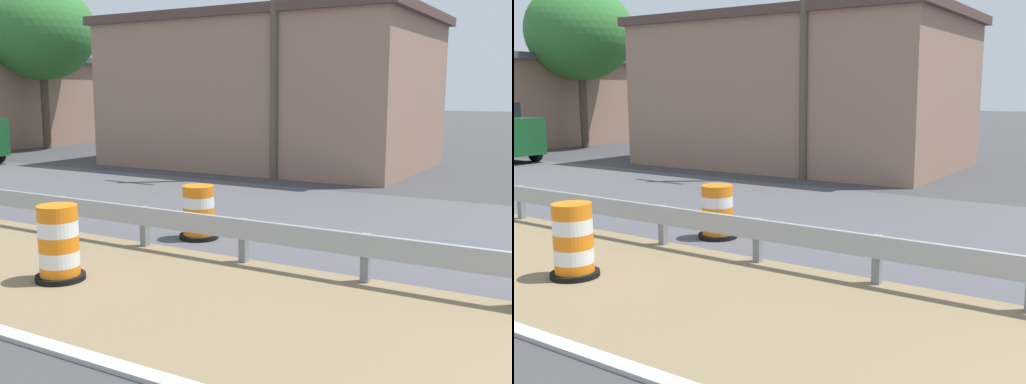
# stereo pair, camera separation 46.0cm
# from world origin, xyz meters

# --- Properties ---
(traffic_barrel_close) EXTENTS (0.72, 0.72, 0.98)m
(traffic_barrel_close) POSITION_xyz_m (3.41, 8.28, 0.44)
(traffic_barrel_close) COLOR orange
(traffic_barrel_close) RESTS_ON ground
(traffic_barrel_mid) EXTENTS (0.70, 0.70, 1.09)m
(traffic_barrel_mid) POSITION_xyz_m (0.41, 8.57, 0.49)
(traffic_barrel_mid) COLOR orange
(traffic_barrel_mid) RESTS_ON ground
(roadside_shop_near) EXTENTS (7.06, 11.36, 5.26)m
(roadside_shop_near) POSITION_xyz_m (14.14, 12.63, 2.64)
(roadside_shop_near) COLOR #93705B
(roadside_shop_near) RESTS_ON ground
(utility_pole_near) EXTENTS (0.24, 1.80, 9.32)m
(utility_pole_near) POSITION_xyz_m (10.70, 10.66, 4.82)
(utility_pole_near) COLOR brown
(utility_pole_near) RESTS_ON ground
(tree_roadside) EXTENTS (4.90, 4.90, 7.56)m
(tree_roadside) POSITION_xyz_m (14.13, 24.53, 5.35)
(tree_roadside) COLOR #4C3D2D
(tree_roadside) RESTS_ON ground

